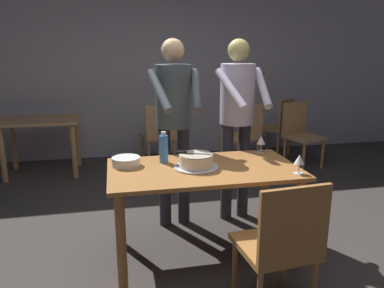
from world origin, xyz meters
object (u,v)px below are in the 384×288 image
object	(u,v)px
cake_knife	(187,153)
wine_glass_far	(261,141)
chair_near_side	(281,244)
background_chair_1	(159,133)
background_chair_3	(278,125)
background_chair_0	(301,132)
wine_glass_near	(299,160)
person_cutting_cake	(174,113)
water_bottle	(164,148)
person_standing_beside	(237,110)
main_dining_table	(203,183)
background_chair_2	(244,133)
cake_on_platter	(196,161)
background_table	(41,131)
plate_stack	(126,162)

from	to	relation	value
cake_knife	wine_glass_far	size ratio (longest dim) A/B	1.79
chair_near_side	background_chair_1	bearing A→B (deg)	96.11
wine_glass_far	background_chair_1	xyz separation A→B (m)	(-0.64, 2.11, -0.36)
chair_near_side	background_chair_3	size ratio (longest dim) A/B	1.00
background_chair_3	background_chair_0	bearing A→B (deg)	-80.60
wine_glass_near	person_cutting_cake	size ratio (longest dim) A/B	0.08
chair_near_side	wine_glass_near	bearing A→B (deg)	54.64
wine_glass_far	background_chair_3	bearing A→B (deg)	61.98
water_bottle	person_standing_beside	size ratio (longest dim) A/B	0.15
main_dining_table	wine_glass_near	world-z (taller)	wine_glass_near
background_chair_2	background_chair_3	distance (m)	0.81
cake_on_platter	cake_knife	size ratio (longest dim) A/B	1.32
background_chair_1	wine_glass_far	bearing A→B (deg)	-73.05
cake_on_platter	background_chair_2	bearing A→B (deg)	61.99
background_chair_3	chair_near_side	bearing A→B (deg)	-114.12
main_dining_table	background_chair_2	world-z (taller)	background_chair_2
main_dining_table	person_standing_beside	xyz separation A→B (m)	(0.47, 0.64, 0.45)
person_standing_beside	background_chair_2	bearing A→B (deg)	67.87
background_chair_0	water_bottle	bearing A→B (deg)	-139.40
main_dining_table	person_standing_beside	world-z (taller)	person_standing_beside
water_bottle	background_chair_2	size ratio (longest dim) A/B	0.28
chair_near_side	background_chair_3	xyz separation A→B (m)	(1.51, 3.38, 0.00)
person_standing_beside	background_chair_0	distance (m)	2.10
cake_on_platter	background_chair_3	size ratio (longest dim) A/B	0.38
background_chair_2	wine_glass_near	bearing A→B (deg)	-100.68
background_chair_1	cake_on_platter	bearing A→B (deg)	-90.26
background_table	background_chair_2	size ratio (longest dim) A/B	1.11
chair_near_side	background_table	world-z (taller)	chair_near_side
background_chair_0	background_chair_2	world-z (taller)	same
cake_knife	background_chair_2	xyz separation A→B (m)	(1.24, 2.17, -0.37)
chair_near_side	background_chair_0	distance (m)	3.26
wine_glass_far	background_chair_2	bearing A→B (deg)	74.61
person_cutting_cake	background_chair_1	distance (m)	1.92
wine_glass_near	wine_glass_far	world-z (taller)	same
main_dining_table	person_cutting_cake	world-z (taller)	person_cutting_cake
person_cutting_cake	cake_knife	bearing A→B (deg)	-89.52
background_chair_1	background_chair_0	bearing A→B (deg)	-10.80
person_standing_beside	person_cutting_cake	bearing A→B (deg)	-177.15
background_chair_1	background_chair_3	distance (m)	1.87
person_standing_beside	chair_near_side	bearing A→B (deg)	-97.24
cake_knife	person_cutting_cake	xyz separation A→B (m)	(-0.00, 0.58, 0.21)
chair_near_side	background_chair_0	world-z (taller)	same
wine_glass_near	background_table	world-z (taller)	wine_glass_near
wine_glass_far	water_bottle	bearing A→B (deg)	-171.38
plate_stack	wine_glass_near	size ratio (longest dim) A/B	1.53
background_chair_1	background_chair_2	size ratio (longest dim) A/B	1.00
cake_knife	wine_glass_far	bearing A→B (deg)	22.28
wine_glass_near	cake_on_platter	bearing A→B (deg)	157.75
person_standing_beside	background_chair_3	world-z (taller)	person_standing_beside
main_dining_table	background_chair_2	xyz separation A→B (m)	(1.11, 2.20, -0.13)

